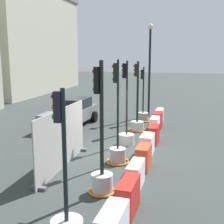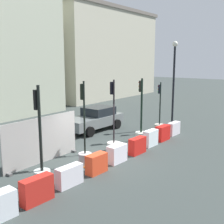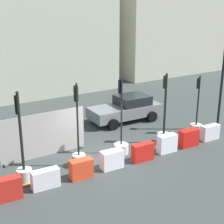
{
  "view_description": "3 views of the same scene",
  "coord_description": "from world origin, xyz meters",
  "px_view_note": "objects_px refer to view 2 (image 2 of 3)",
  "views": [
    {
      "loc": [
        -11.51,
        -2.45,
        3.97
      ],
      "look_at": [
        0.76,
        0.5,
        1.55
      ],
      "focal_mm": 47.27,
      "sensor_mm": 36.0,
      "label": 1
    },
    {
      "loc": [
        -10.26,
        -8.56,
        4.77
      ],
      "look_at": [
        1.42,
        0.22,
        2.04
      ],
      "focal_mm": 45.28,
      "sensor_mm": 36.0,
      "label": 2
    },
    {
      "loc": [
        -7.27,
        -12.75,
        7.17
      ],
      "look_at": [
        1.15,
        0.71,
        1.91
      ],
      "focal_mm": 54.72,
      "sensor_mm": 36.0,
      "label": 3
    }
  ],
  "objects_px": {
    "construction_barrier_2": "(69,176)",
    "traffic_light_2": "(85,153)",
    "construction_barrier_7": "(163,133)",
    "car_grey_saloon": "(94,119)",
    "construction_barrier_1": "(37,190)",
    "construction_barrier_3": "(97,164)",
    "construction_barrier_6": "(151,138)",
    "construction_barrier_8": "(174,129)",
    "street_lamp_post": "(174,75)",
    "construction_barrier_5": "(137,146)",
    "construction_barrier_4": "(117,154)",
    "traffic_light_4": "(141,130)",
    "traffic_light_1": "(42,168)",
    "traffic_light_3": "(114,140)",
    "traffic_light_5": "(159,126)"
  },
  "relations": [
    {
      "from": "construction_barrier_4",
      "to": "car_grey_saloon",
      "type": "relative_size",
      "value": 0.23
    },
    {
      "from": "construction_barrier_4",
      "to": "construction_barrier_7",
      "type": "xyz_separation_m",
      "value": [
        4.6,
        -0.03,
        0.02
      ]
    },
    {
      "from": "traffic_light_2",
      "to": "traffic_light_4",
      "type": "bearing_deg",
      "value": 0.29
    },
    {
      "from": "traffic_light_2",
      "to": "construction_barrier_6",
      "type": "relative_size",
      "value": 3.79
    },
    {
      "from": "construction_barrier_4",
      "to": "car_grey_saloon",
      "type": "xyz_separation_m",
      "value": [
        4.11,
        4.89,
        0.35
      ]
    },
    {
      "from": "traffic_light_1",
      "to": "construction_barrier_3",
      "type": "relative_size",
      "value": 3.9
    },
    {
      "from": "construction_barrier_5",
      "to": "construction_barrier_7",
      "type": "relative_size",
      "value": 1.01
    },
    {
      "from": "construction_barrier_6",
      "to": "traffic_light_3",
      "type": "bearing_deg",
      "value": 151.18
    },
    {
      "from": "construction_barrier_5",
      "to": "traffic_light_4",
      "type": "bearing_deg",
      "value": 26.97
    },
    {
      "from": "traffic_light_3",
      "to": "street_lamp_post",
      "type": "xyz_separation_m",
      "value": [
        6.51,
        -0.26,
        3.12
      ]
    },
    {
      "from": "traffic_light_4",
      "to": "street_lamp_post",
      "type": "xyz_separation_m",
      "value": [
        3.9,
        -0.17,
        3.1
      ]
    },
    {
      "from": "construction_barrier_2",
      "to": "traffic_light_2",
      "type": "bearing_deg",
      "value": 26.81
    },
    {
      "from": "street_lamp_post",
      "to": "car_grey_saloon",
      "type": "bearing_deg",
      "value": 131.63
    },
    {
      "from": "construction_barrier_2",
      "to": "street_lamp_post",
      "type": "bearing_deg",
      "value": 4.49
    },
    {
      "from": "construction_barrier_2",
      "to": "car_grey_saloon",
      "type": "bearing_deg",
      "value": 34.19
    },
    {
      "from": "construction_barrier_7",
      "to": "car_grey_saloon",
      "type": "xyz_separation_m",
      "value": [
        -0.49,
        4.92,
        0.33
      ]
    },
    {
      "from": "car_grey_saloon",
      "to": "construction_barrier_2",
      "type": "bearing_deg",
      "value": -145.81
    },
    {
      "from": "construction_barrier_5",
      "to": "construction_barrier_6",
      "type": "distance_m",
      "value": 1.58
    },
    {
      "from": "construction_barrier_1",
      "to": "street_lamp_post",
      "type": "distance_m",
      "value": 12.86
    },
    {
      "from": "traffic_light_3",
      "to": "construction_barrier_4",
      "type": "xyz_separation_m",
      "value": [
        -1.21,
        -1.09,
        -0.16
      ]
    },
    {
      "from": "construction_barrier_2",
      "to": "construction_barrier_8",
      "type": "height_order",
      "value": "construction_barrier_8"
    },
    {
      "from": "construction_barrier_1",
      "to": "construction_barrier_4",
      "type": "height_order",
      "value": "construction_barrier_1"
    },
    {
      "from": "traffic_light_4",
      "to": "construction_barrier_8",
      "type": "bearing_deg",
      "value": -23.23
    },
    {
      "from": "street_lamp_post",
      "to": "traffic_light_5",
      "type": "bearing_deg",
      "value": 173.66
    },
    {
      "from": "traffic_light_3",
      "to": "car_grey_saloon",
      "type": "xyz_separation_m",
      "value": [
        2.9,
        3.8,
        0.19
      ]
    },
    {
      "from": "car_grey_saloon",
      "to": "construction_barrier_6",
      "type": "bearing_deg",
      "value": -100.6
    },
    {
      "from": "construction_barrier_1",
      "to": "construction_barrier_3",
      "type": "height_order",
      "value": "construction_barrier_1"
    },
    {
      "from": "construction_barrier_3",
      "to": "construction_barrier_5",
      "type": "distance_m",
      "value": 3.17
    },
    {
      "from": "construction_barrier_6",
      "to": "street_lamp_post",
      "type": "bearing_deg",
      "value": 10.4
    },
    {
      "from": "construction_barrier_6",
      "to": "construction_barrier_5",
      "type": "bearing_deg",
      "value": -175.79
    },
    {
      "from": "traffic_light_1",
      "to": "construction_barrier_4",
      "type": "distance_m",
      "value": 3.8
    },
    {
      "from": "traffic_light_2",
      "to": "construction_barrier_7",
      "type": "bearing_deg",
      "value": -9.98
    },
    {
      "from": "construction_barrier_6",
      "to": "construction_barrier_8",
      "type": "relative_size",
      "value": 0.94
    },
    {
      "from": "construction_barrier_4",
      "to": "construction_barrier_8",
      "type": "bearing_deg",
      "value": -0.12
    },
    {
      "from": "construction_barrier_5",
      "to": "construction_barrier_2",
      "type": "bearing_deg",
      "value": 178.85
    },
    {
      "from": "traffic_light_1",
      "to": "traffic_light_2",
      "type": "height_order",
      "value": "traffic_light_1"
    },
    {
      "from": "traffic_light_1",
      "to": "construction_barrier_2",
      "type": "xyz_separation_m",
      "value": [
        0.56,
        -0.91,
        -0.27
      ]
    },
    {
      "from": "traffic_light_4",
      "to": "construction_barrier_1",
      "type": "xyz_separation_m",
      "value": [
        -8.51,
        -1.08,
        -0.15
      ]
    },
    {
      "from": "traffic_light_5",
      "to": "construction_barrier_5",
      "type": "relative_size",
      "value": 3.05
    },
    {
      "from": "construction_barrier_4",
      "to": "traffic_light_1",
      "type": "bearing_deg",
      "value": 166.46
    },
    {
      "from": "construction_barrier_1",
      "to": "construction_barrier_5",
      "type": "xyz_separation_m",
      "value": [
        6.31,
        -0.04,
        -0.03
      ]
    },
    {
      "from": "construction_barrier_6",
      "to": "construction_barrier_3",
      "type": "bearing_deg",
      "value": -179.33
    },
    {
      "from": "traffic_light_1",
      "to": "traffic_light_4",
      "type": "xyz_separation_m",
      "value": [
        7.5,
        0.11,
        -0.06
      ]
    },
    {
      "from": "construction_barrier_6",
      "to": "traffic_light_2",
      "type": "bearing_deg",
      "value": 167.31
    },
    {
      "from": "construction_barrier_6",
      "to": "street_lamp_post",
      "type": "height_order",
      "value": "street_lamp_post"
    },
    {
      "from": "traffic_light_4",
      "to": "construction_barrier_2",
      "type": "distance_m",
      "value": 7.02
    },
    {
      "from": "traffic_light_2",
      "to": "traffic_light_3",
      "type": "xyz_separation_m",
      "value": [
        2.36,
        0.11,
        0.03
      ]
    },
    {
      "from": "construction_barrier_4",
      "to": "car_grey_saloon",
      "type": "distance_m",
      "value": 6.4
    },
    {
      "from": "construction_barrier_5",
      "to": "construction_barrier_7",
      "type": "xyz_separation_m",
      "value": [
        2.97,
        0.08,
        0.02
      ]
    },
    {
      "from": "traffic_light_2",
      "to": "construction_barrier_1",
      "type": "xyz_separation_m",
      "value": [
        -3.54,
        -1.05,
        -0.1
      ]
    }
  ]
}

